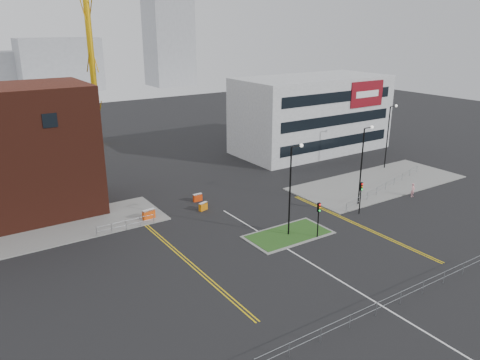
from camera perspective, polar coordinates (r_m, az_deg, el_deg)
name	(u,v)px	position (r m, az deg, el deg)	size (l,w,h in m)	color
ground	(330,275)	(40.50, 10.96, -11.29)	(200.00, 200.00, 0.00)	black
pavement_left	(24,237)	(50.91, -24.85, -6.27)	(28.00, 8.00, 0.12)	slate
pavement_right	(378,183)	(64.19, 16.45, -0.31)	(24.00, 10.00, 0.12)	slate
island_kerb	(288,235)	(46.92, 5.92, -6.65)	(8.60, 4.60, 0.08)	slate
grass_island	(288,235)	(46.91, 5.92, -6.63)	(8.00, 4.00, 0.12)	#1B4717
office_block	(311,114)	(77.63, 8.68, 7.95)	(25.00, 12.20, 12.00)	#A7A9AC
streetlamp_island	(292,183)	(45.05, 6.36, -0.38)	(1.46, 0.36, 9.18)	black
streetlamp_right_near	(363,159)	(54.49, 14.79, 2.44)	(1.46, 0.36, 9.18)	black
streetlamp_right_far	(389,132)	(69.93, 17.70, 5.64)	(1.46, 0.36, 9.18)	black
traffic_light_island	(319,213)	(45.76, 9.57, -4.04)	(0.28, 0.33, 3.65)	black
traffic_light_right	(361,192)	(52.47, 14.53, -1.42)	(0.28, 0.33, 3.65)	black
railing_front	(389,300)	(36.75, 17.71, -13.81)	(24.05, 0.05, 1.10)	gray
railing_left	(126,223)	(48.84, -13.74, -5.16)	(6.05, 0.05, 1.10)	gray
railing_right	(386,185)	(61.37, 17.36, -0.54)	(19.05, 5.05, 1.10)	gray
centre_line	(314,265)	(41.74, 9.03, -10.21)	(0.15, 30.00, 0.01)	silver
yellow_left_a	(179,256)	(43.10, -7.39, -9.16)	(0.12, 24.00, 0.01)	gold
yellow_left_b	(182,255)	(43.21, -7.03, -9.06)	(0.12, 24.00, 0.01)	gold
yellow_right_a	(357,225)	(50.42, 14.02, -5.33)	(0.12, 20.00, 0.01)	gold
yellow_right_b	(359,224)	(50.63, 14.25, -5.25)	(0.12, 20.00, 0.01)	gold
skyline_b	(60,65)	(159.03, -21.11, 12.97)	(24.00, 12.00, 16.00)	gray
skyline_c	(169,43)	(165.41, -8.64, 16.21)	(14.00, 12.00, 28.00)	gray
pedestrian	(413,190)	(60.25, 20.34, -1.16)	(0.61, 0.40, 1.68)	pink
barrier_left	(149,214)	(50.93, -11.06, -4.11)	(1.41, 0.63, 1.15)	#D9490C
barrier_mid	(203,206)	(52.66, -4.51, -3.19)	(1.15, 0.66, 0.92)	#CF700B
barrier_right	(198,197)	(55.40, -5.19, -2.10)	(1.09, 0.37, 0.91)	red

